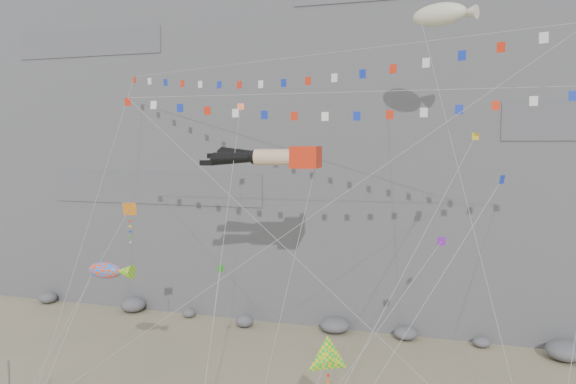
# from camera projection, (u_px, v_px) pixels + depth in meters

# --- Properties ---
(cliff) EXTENTS (80.00, 28.00, 50.00)m
(cliff) POSITION_uv_depth(u_px,v_px,m) (367.00, 63.00, 60.62)
(cliff) COLOR slate
(cliff) RESTS_ON ground
(talus_boulders) EXTENTS (60.00, 3.00, 1.20)m
(talus_boulders) POSITION_uv_depth(u_px,v_px,m) (335.00, 325.00, 48.46)
(talus_boulders) COLOR slate
(talus_boulders) RESTS_ON ground
(legs_kite) EXTENTS (8.22, 16.06, 21.26)m
(legs_kite) POSITION_uv_depth(u_px,v_px,m) (273.00, 157.00, 37.82)
(legs_kite) COLOR red
(legs_kite) RESTS_ON ground
(flag_banner_upper) EXTENTS (33.62, 17.47, 28.09)m
(flag_banner_upper) POSITION_uv_depth(u_px,v_px,m) (295.00, 57.00, 38.21)
(flag_banner_upper) COLOR red
(flag_banner_upper) RESTS_ON ground
(flag_banner_lower) EXTENTS (30.07, 7.99, 23.82)m
(flag_banner_lower) POSITION_uv_depth(u_px,v_px,m) (341.00, 93.00, 34.61)
(flag_banner_lower) COLOR red
(flag_banner_lower) RESTS_ON ground
(harlequin_kite) EXTENTS (5.76, 6.07, 13.93)m
(harlequin_kite) POSITION_uv_depth(u_px,v_px,m) (129.00, 210.00, 36.29)
(harlequin_kite) COLOR red
(harlequin_kite) RESTS_ON ground
(fish_windsock) EXTENTS (3.97, 5.46, 9.83)m
(fish_windsock) POSITION_uv_depth(u_px,v_px,m) (105.00, 270.00, 35.10)
(fish_windsock) COLOR #FF3F0D
(fish_windsock) RESTS_ON ground
(delta_kite) EXTENTS (3.29, 6.37, 8.23)m
(delta_kite) POSITION_uv_depth(u_px,v_px,m) (328.00, 359.00, 27.51)
(delta_kite) COLOR yellow
(delta_kite) RESTS_ON ground
(blimp_windsock) EXTENTS (7.96, 12.80, 27.77)m
(blimp_windsock) POSITION_uv_depth(u_px,v_px,m) (439.00, 15.00, 37.26)
(blimp_windsock) COLOR beige
(blimp_windsock) RESTS_ON ground
(small_kite_a) EXTENTS (3.92, 15.38, 24.22)m
(small_kite_a) POSITION_uv_depth(u_px,v_px,m) (240.00, 114.00, 39.66)
(small_kite_a) COLOR #FF5715
(small_kite_a) RESTS_ON ground
(small_kite_b) EXTENTS (8.06, 11.33, 16.54)m
(small_kite_b) POSITION_uv_depth(u_px,v_px,m) (440.00, 244.00, 34.27)
(small_kite_b) COLOR purple
(small_kite_b) RESTS_ON ground
(small_kite_c) EXTENTS (2.52, 8.56, 11.88)m
(small_kite_c) POSITION_uv_depth(u_px,v_px,m) (220.00, 272.00, 34.35)
(small_kite_c) COLOR green
(small_kite_c) RESTS_ON ground
(small_kite_d) EXTENTS (8.68, 14.26, 23.08)m
(small_kite_d) POSITION_uv_depth(u_px,v_px,m) (471.00, 146.00, 34.41)
(small_kite_d) COLOR yellow
(small_kite_d) RESTS_ON ground
(small_kite_e) EXTENTS (9.19, 8.29, 18.39)m
(small_kite_e) POSITION_uv_depth(u_px,v_px,m) (498.00, 186.00, 29.98)
(small_kite_e) COLOR #132BAD
(small_kite_e) RESTS_ON ground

